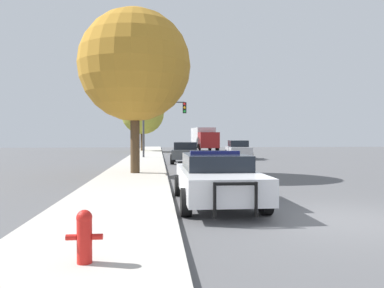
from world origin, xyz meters
name	(u,v)px	position (x,y,z in m)	size (l,w,h in m)	color
ground_plane	(342,220)	(0.00, 0.00, 0.00)	(110.00, 110.00, 0.00)	#565659
sidewalk_left	(104,222)	(-5.10, 0.00, 0.07)	(3.00, 110.00, 0.13)	#BCB7AD
police_car	(216,177)	(-2.43, 2.23, 0.73)	(2.10, 4.98, 1.43)	white
fire_hydrant	(84,235)	(-4.98, -2.71, 0.51)	(0.49, 0.21, 0.72)	red
traffic_light	(162,117)	(-3.71, 22.95, 3.44)	(3.60, 0.35, 4.66)	#424247
car_background_midblock	(186,152)	(-2.12, 17.73, 0.76)	(2.22, 4.10, 1.44)	#474C51
car_background_oncoming	(238,149)	(2.51, 22.20, 0.79)	(2.09, 4.20, 1.50)	#B7B7BC
box_truck	(204,138)	(1.67, 38.18, 1.60)	(2.82, 7.31, 2.91)	maroon
tree_sidewalk_far	(143,113)	(-5.85, 37.30, 4.64)	(5.12, 5.12, 7.09)	#4C3823
tree_sidewalk_near	(135,66)	(-5.07, 9.80, 5.12)	(5.20, 5.20, 7.61)	#4C3823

